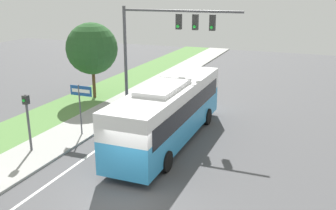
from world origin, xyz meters
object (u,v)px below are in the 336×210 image
object	(u,v)px
signal_gantry	(162,37)
pedestrian_signal	(27,114)
street_sign	(81,100)
bus	(169,109)

from	to	relation	value
signal_gantry	pedestrian_signal	distance (m)	9.18
pedestrian_signal	signal_gantry	bearing A→B (deg)	62.13
street_sign	pedestrian_signal	bearing A→B (deg)	-111.97
bus	street_sign	bearing A→B (deg)	-167.34
bus	signal_gantry	distance (m)	5.33
pedestrian_signal	street_sign	distance (m)	3.09
signal_gantry	pedestrian_signal	world-z (taller)	signal_gantry
bus	pedestrian_signal	world-z (taller)	bus
bus	signal_gantry	bearing A→B (deg)	117.64
signal_gantry	street_sign	bearing A→B (deg)	-121.14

